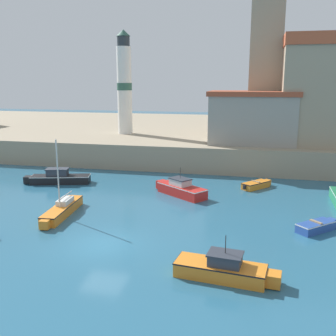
{
  "coord_description": "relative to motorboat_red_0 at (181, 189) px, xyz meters",
  "views": [
    {
      "loc": [
        8.44,
        -20.11,
        9.36
      ],
      "look_at": [
        1.16,
        12.16,
        2.0
      ],
      "focal_mm": 42.0,
      "sensor_mm": 36.0,
      "label": 1
    }
  ],
  "objects": [
    {
      "name": "ground_plane",
      "position": [
        -2.51,
        -10.96,
        -0.55
      ],
      "size": [
        200.0,
        200.0,
        0.0
      ],
      "primitive_type": "plane",
      "color": "#28607F"
    },
    {
      "name": "motorboat_black_4",
      "position": [
        -11.83,
        1.33,
        -0.03
      ],
      "size": [
        6.13,
        2.82,
        2.32
      ],
      "color": "black",
      "rests_on": "ground"
    },
    {
      "name": "harbor_shed_mid_row",
      "position": [
        5.49,
        12.2,
        4.98
      ],
      "size": [
        9.39,
        5.85,
        5.57
      ],
      "color": "gray",
      "rests_on": "quay_seawall"
    },
    {
      "name": "motorboat_orange_7",
      "position": [
        4.72,
        -13.46,
        -0.06
      ],
      "size": [
        5.15,
        2.02,
        2.21
      ],
      "color": "orange",
      "rests_on": "ground"
    },
    {
      "name": "dinghy_blue_2",
      "position": [
        9.99,
        -5.96,
        -0.23
      ],
      "size": [
        2.8,
        2.72,
        0.67
      ],
      "color": "#284C9E",
      "rests_on": "ground"
    },
    {
      "name": "quay_seawall",
      "position": [
        -2.51,
        27.73,
        0.81
      ],
      "size": [
        120.0,
        40.0,
        2.72
      ],
      "primitive_type": "cube",
      "color": "gray",
      "rests_on": "ground"
    },
    {
      "name": "sailboat_orange_1",
      "position": [
        -7.29,
        -6.76,
        -0.11
      ],
      "size": [
        1.58,
        5.87,
        5.49
      ],
      "color": "orange",
      "rests_on": "ground"
    },
    {
      "name": "motorboat_red_0",
      "position": [
        0.0,
        0.0,
        0.0
      ],
      "size": [
        4.91,
        4.08,
        2.34
      ],
      "color": "red",
      "rests_on": "ground"
    },
    {
      "name": "church",
      "position": [
        12.73,
        17.59,
        8.25
      ],
      "size": [
        14.43,
        16.97,
        18.42
      ],
      "color": "gray",
      "rests_on": "quay_seawall"
    },
    {
      "name": "lighthouse",
      "position": [
        -10.51,
        16.9,
        8.37
      ],
      "size": [
        1.88,
        1.88,
        12.78
      ],
      "color": "silver",
      "rests_on": "quay_seawall"
    },
    {
      "name": "dinghy_orange_9",
      "position": [
        6.17,
        3.67,
        -0.23
      ],
      "size": [
        2.66,
        2.98,
        0.66
      ],
      "color": "orange",
      "rests_on": "ground"
    }
  ]
}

